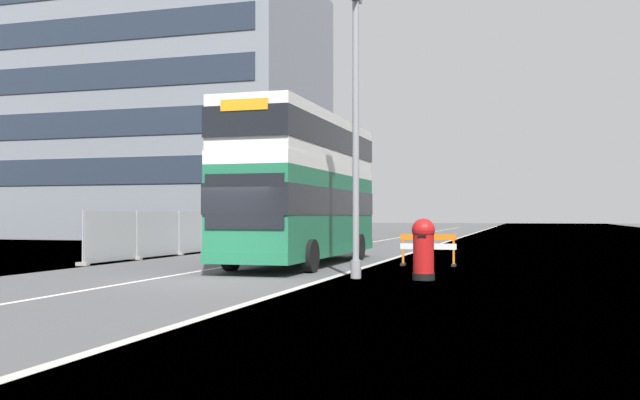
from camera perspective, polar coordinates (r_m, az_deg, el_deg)
The scene contains 11 objects.
ground at distance 18.85m, azimuth -6.91°, elevation -6.59°, with size 140.00×280.00×0.10m.
double_decker_bus at distance 24.66m, azimuth -1.36°, elevation 1.13°, with size 2.87×10.70×5.14m.
lamppost_foreground at distance 19.36m, azimuth 2.89°, elevation 4.55°, with size 0.29×0.70×7.79m.
red_pillar_postbox at distance 19.01m, azimuth 8.32°, elevation -3.70°, with size 0.62×0.62×1.63m.
roadworks_barrier at distance 24.32m, azimuth 8.69°, elevation -3.65°, with size 1.89×0.51×1.08m.
construction_site_fence at distance 35.74m, azimuth -7.45°, elevation -2.52°, with size 0.44×24.00×1.90m.
car_oncoming_near at distance 40.88m, azimuth -0.07°, elevation -2.17°, with size 1.96×4.33×2.25m.
car_receding_mid at distance 49.85m, azimuth 1.83°, elevation -2.09°, with size 2.04×4.42×2.05m.
bare_tree_far_verge_near at distance 57.93m, azimuth -8.31°, elevation -0.70°, with size 3.13×2.77×5.09m.
bare_tree_far_verge_mid at distance 73.33m, azimuth -1.68°, elevation -0.63°, with size 3.17×2.94×4.69m.
backdrop_office_block at distance 58.98m, azimuth -15.60°, elevation 6.65°, with size 30.66×15.27×19.52m.
Camera 1 is at (8.11, -17.06, 1.71)m, focal length 39.80 mm.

